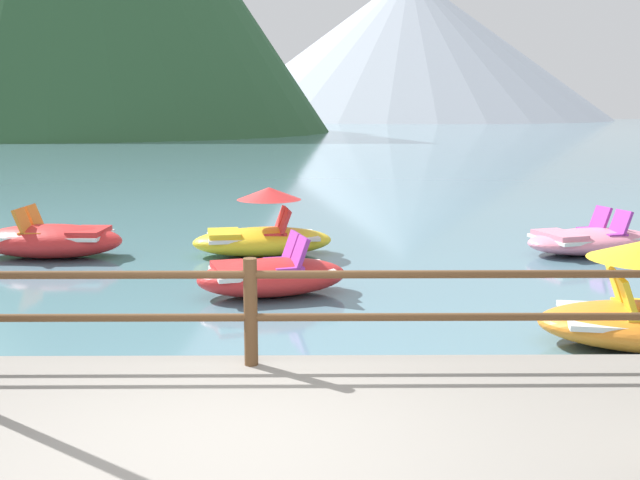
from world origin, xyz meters
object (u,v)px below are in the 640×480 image
at_px(pedal_boat_0, 51,240).
at_px(pedal_boat_4, 591,240).
at_px(pedal_boat_2, 263,234).
at_px(pedal_boat_1, 272,276).

distance_m(pedal_boat_0, pedal_boat_4, 9.61).
bearing_deg(pedal_boat_2, pedal_boat_4, 1.16).
distance_m(pedal_boat_0, pedal_boat_1, 4.87).
relative_size(pedal_boat_1, pedal_boat_2, 0.89).
bearing_deg(pedal_boat_2, pedal_boat_1, -83.93).
height_order(pedal_boat_1, pedal_boat_2, pedal_boat_2).
height_order(pedal_boat_0, pedal_boat_4, pedal_boat_0).
distance_m(pedal_boat_2, pedal_boat_4, 5.91).
bearing_deg(pedal_boat_0, pedal_boat_4, 1.60).
bearing_deg(pedal_boat_4, pedal_boat_1, -151.58).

